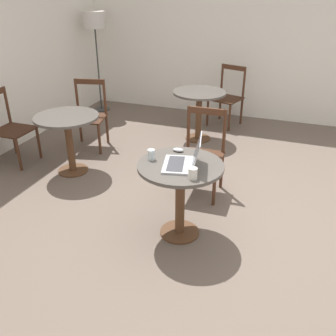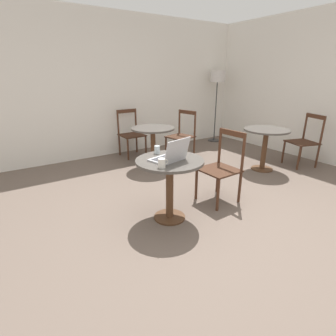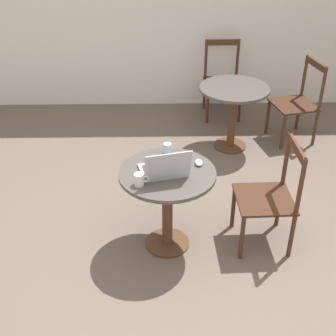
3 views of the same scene
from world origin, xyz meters
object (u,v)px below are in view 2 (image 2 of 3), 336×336
at_px(cafe_table_mid, 266,138).
at_px(mouse, 182,152).
at_px(chair_near_right, 222,168).
at_px(floor_lamp, 217,81).
at_px(chair_mid_right, 304,141).
at_px(chair_far_back, 131,134).
at_px(mug, 162,163).
at_px(cafe_table_far, 153,137).
at_px(cafe_table_near, 170,173).
at_px(drinking_glass, 157,150).
at_px(laptop, 170,156).
at_px(chair_far_right, 182,135).

xyz_separation_m(cafe_table_mid, mouse, (-2.03, -0.38, 0.18)).
relative_size(chair_near_right, floor_lamp, 0.55).
bearing_deg(chair_mid_right, chair_far_back, 135.91).
distance_m(chair_mid_right, mug, 3.31).
xyz_separation_m(cafe_table_far, mouse, (-0.50, -1.54, 0.18)).
bearing_deg(mug, floor_lamp, 39.85).
relative_size(cafe_table_near, mug, 6.70).
bearing_deg(drinking_glass, chair_near_right, -16.63).
relative_size(chair_near_right, laptop, 2.25).
distance_m(cafe_table_near, mouse, 0.32).
xyz_separation_m(cafe_table_near, mug, (-0.20, -0.17, 0.21)).
relative_size(chair_far_back, drinking_glass, 10.05).
bearing_deg(chair_far_right, chair_near_right, -110.66).
bearing_deg(mug, cafe_table_mid, 14.71).
bearing_deg(floor_lamp, cafe_table_far, -159.02).
xyz_separation_m(cafe_table_near, chair_near_right, (0.82, 0.03, -0.11)).
bearing_deg(chair_mid_right, cafe_table_near, -175.51).
xyz_separation_m(mouse, mug, (-0.45, -0.28, 0.03)).
height_order(chair_mid_right, mug, chair_mid_right).
relative_size(floor_lamp, laptop, 4.07).
bearing_deg(cafe_table_far, chair_mid_right, -31.13).
bearing_deg(chair_far_right, chair_far_back, 138.70).
bearing_deg(laptop, chair_far_right, 50.74).
bearing_deg(chair_far_back, mug, -109.20).
bearing_deg(chair_near_right, chair_far_back, 92.21).
bearing_deg(chair_mid_right, mug, -172.84).
xyz_separation_m(chair_mid_right, drinking_glass, (-3.06, 0.03, 0.31)).
bearing_deg(drinking_glass, cafe_table_near, -91.21).
bearing_deg(drinking_glass, floor_lamp, 36.71).
bearing_deg(mug, chair_far_back, 70.80).
height_order(chair_near_right, mug, chair_near_right).
height_order(cafe_table_mid, chair_far_back, chair_far_back).
relative_size(chair_mid_right, mouse, 9.22).
bearing_deg(chair_mid_right, cafe_table_far, 148.87).
height_order(cafe_table_mid, chair_mid_right, chair_mid_right).
distance_m(cafe_table_near, laptop, 0.22).
relative_size(cafe_table_far, chair_far_back, 0.81).
xyz_separation_m(cafe_table_near, drinking_glass, (0.01, 0.27, 0.21)).
height_order(cafe_table_far, mouse, mouse).
bearing_deg(chair_mid_right, mouse, -177.26).
relative_size(cafe_table_mid, chair_far_back, 0.81).
xyz_separation_m(chair_near_right, chair_far_right, (0.68, 1.80, 0.00)).
distance_m(cafe_table_far, chair_far_right, 0.79).
bearing_deg(cafe_table_mid, cafe_table_far, 142.97).
distance_m(chair_far_right, laptop, 2.43).
height_order(chair_mid_right, chair_far_back, same).
distance_m(chair_far_right, mouse, 2.15).
relative_size(floor_lamp, mug, 14.90).
height_order(cafe_table_near, chair_far_back, chair_far_back).
bearing_deg(cafe_table_mid, chair_near_right, -162.71).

